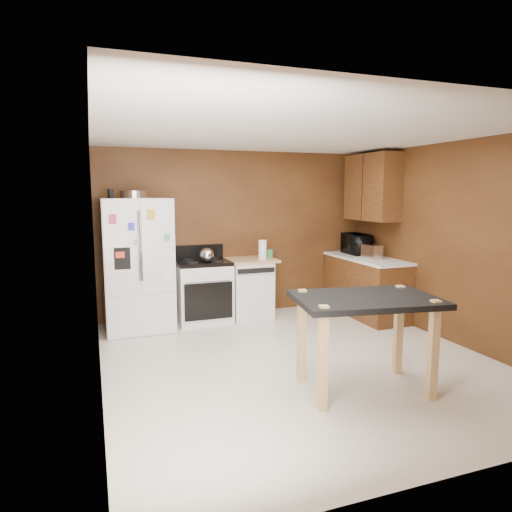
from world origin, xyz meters
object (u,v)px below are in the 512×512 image
pen_cup (111,194)px  refrigerator (138,265)px  microwave (357,245)px  kettle (207,255)px  gas_range (203,291)px  paper_towel (263,250)px  green_canister (270,253)px  toaster (372,252)px  roasting_pan (135,194)px  dishwasher (249,287)px  island (365,311)px

pen_cup → refrigerator: size_ratio=0.07×
microwave → kettle: bearing=93.2°
gas_range → refrigerator: bearing=-176.2°
paper_towel → pen_cup: bearing=-179.0°
gas_range → green_canister: bearing=4.8°
green_canister → microwave: (1.41, -0.21, 0.10)m
toaster → gas_range: bearing=157.0°
gas_range → kettle: bearing=-79.3°
toaster → microwave: 0.53m
pen_cup → green_canister: (2.30, 0.21, -0.91)m
paper_towel → microwave: 1.59m
roasting_pan → gas_range: roasting_pan is taller
pen_cup → dishwasher: 2.41m
roasting_pan → refrigerator: 0.95m
paper_towel → green_canister: 0.26m
island → roasting_pan: bearing=123.6°
microwave → island: (-1.59, -2.68, -0.27)m
gas_range → dishwasher: (0.72, 0.02, -0.01)m
gas_range → dishwasher: size_ratio=1.24×
microwave → island: size_ratio=0.38×
kettle → microwave: size_ratio=0.38×
green_canister → toaster: 1.53m
toaster → microwave: microwave is taller
microwave → roasting_pan: bearing=91.6°
toaster → island: bearing=-133.1°
roasting_pan → pen_cup: 0.31m
roasting_pan → kettle: bearing=-5.2°
paper_towel → microwave: microwave is taller
gas_range → dishwasher: bearing=1.9°
microwave → dishwasher: 1.87m
paper_towel → refrigerator: size_ratio=0.16×
toaster → island: toaster is taller
toaster → dishwasher: bearing=150.4°
toaster → refrigerator: 3.38m
roasting_pan → toaster: 3.49m
microwave → dishwasher: (-1.76, 0.15, -0.60)m
pen_cup → paper_towel: pen_cup is taller
roasting_pan → green_canister: roasting_pan is taller
microwave → toaster: bearing=174.8°
toaster → dishwasher: size_ratio=0.32×
roasting_pan → refrigerator: (0.01, 0.01, -0.95)m
kettle → microwave: microwave is taller
paper_towel → toaster: size_ratio=1.00×
paper_towel → kettle: bearing=-174.8°
pen_cup → toaster: (3.64, -0.53, -0.86)m
paper_towel → island: 2.74m
microwave → green_canister: bearing=83.8°
roasting_pan → paper_towel: 1.99m
paper_towel → dishwasher: (-0.18, 0.10, -0.58)m
pen_cup → island: bearing=-51.7°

